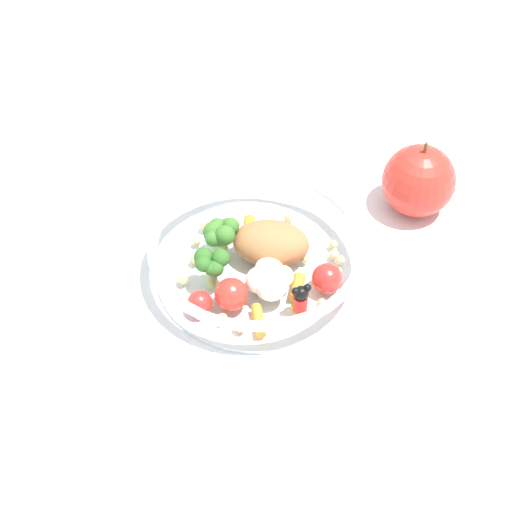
# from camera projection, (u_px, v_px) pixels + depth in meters

# --- Properties ---
(ground_plane) EXTENTS (2.40, 2.40, 0.00)m
(ground_plane) POSITION_uv_depth(u_px,v_px,m) (272.00, 281.00, 0.80)
(ground_plane) COLOR white
(food_container) EXTENTS (0.22, 0.22, 0.06)m
(food_container) POSITION_uv_depth(u_px,v_px,m) (257.00, 257.00, 0.79)
(food_container) COLOR white
(food_container) RESTS_ON ground_plane
(loose_apple) EXTENTS (0.08, 0.08, 0.09)m
(loose_apple) POSITION_uv_depth(u_px,v_px,m) (419.00, 181.00, 0.85)
(loose_apple) COLOR red
(loose_apple) RESTS_ON ground_plane
(folded_napkin) EXTENTS (0.15, 0.13, 0.01)m
(folded_napkin) POSITION_uv_depth(u_px,v_px,m) (41.00, 262.00, 0.81)
(folded_napkin) COLOR white
(folded_napkin) RESTS_ON ground_plane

